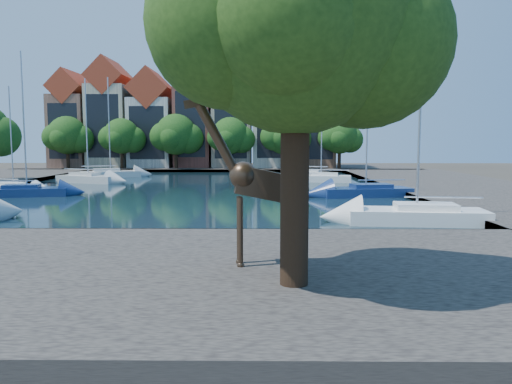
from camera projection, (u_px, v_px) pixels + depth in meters
ground at (121, 239)px, 23.27m from camera, size 160.00×160.00×0.00m
water_basin at (192, 189)px, 47.14m from camera, size 38.00×50.00×0.08m
near_quay at (60, 273)px, 16.28m from camera, size 50.00×14.00×0.50m
far_quay at (220, 168)px, 78.95m from camera, size 60.00×16.00×0.50m
right_quay at (457, 187)px, 46.85m from camera, size 14.00×52.00×0.50m
plane_tree at (300, 25)px, 13.45m from camera, size 8.32×6.40×10.62m
townhouse_west_end at (74, 123)px, 78.46m from camera, size 5.44×9.18×14.93m
townhouse_west_mid at (112, 117)px, 78.30m from camera, size 5.94×9.18×16.79m
townhouse_west_inner at (153, 123)px, 78.33m from camera, size 6.43×9.18×15.15m
townhouse_center at (194, 116)px, 78.15m from camera, size 5.44×9.18×16.93m
townhouse_east_inner at (232, 120)px, 78.15m from camera, size 5.94×9.18×15.79m
townhouse_east_mid at (274, 118)px, 78.04m from camera, size 6.43×9.18×16.65m
townhouse_east_end at (315, 124)px, 78.07m from camera, size 5.44×9.18×14.43m
far_tree_far_west at (68, 137)px, 73.21m from camera, size 7.28×5.60×7.68m
far_tree_west at (122, 137)px, 73.13m from camera, size 6.76×5.20×7.36m
far_tree_mid_west at (176, 136)px, 73.02m from camera, size 7.80×6.00×8.00m
far_tree_mid_east at (231, 137)px, 72.95m from camera, size 7.02×5.40×7.52m
far_tree_east at (286, 136)px, 72.85m from camera, size 7.54×5.80×7.84m
far_tree_far_east at (340, 137)px, 72.78m from camera, size 6.76×5.20×7.36m
giraffe_statue at (258, 184)px, 16.18m from camera, size 3.79×0.88×5.41m
sailboat_left_b at (27, 190)px, 40.40m from camera, size 6.62×3.57×11.54m
sailboat_left_c at (14, 187)px, 43.33m from camera, size 5.41×2.69×9.15m
sailboat_left_d at (88, 177)px, 53.37m from camera, size 7.00×4.26×11.01m
sailboat_left_e at (110, 172)px, 61.25m from camera, size 7.48×4.79×12.13m
sailboat_right_a at (417, 213)px, 27.02m from camera, size 7.49×3.24×11.32m
sailboat_right_b at (366, 190)px, 40.20m from camera, size 7.46×3.60×11.74m
sailboat_right_c at (321, 177)px, 54.49m from camera, size 6.71×3.23×9.61m
sailboat_right_d at (307, 173)px, 59.78m from camera, size 5.64×3.15×8.43m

